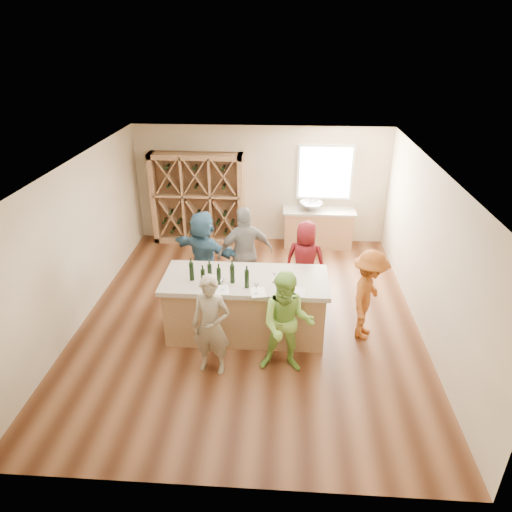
# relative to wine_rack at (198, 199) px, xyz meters

# --- Properties ---
(floor) EXTENTS (6.00, 7.00, 0.10)m
(floor) POSITION_rel_wine_rack_xyz_m (1.50, -3.27, -1.15)
(floor) COLOR brown
(floor) RESTS_ON ground
(ceiling) EXTENTS (6.00, 7.00, 0.10)m
(ceiling) POSITION_rel_wine_rack_xyz_m (1.50, -3.27, 1.75)
(ceiling) COLOR white
(ceiling) RESTS_ON ground
(wall_back) EXTENTS (6.00, 0.10, 2.80)m
(wall_back) POSITION_rel_wine_rack_xyz_m (1.50, 0.28, 0.30)
(wall_back) COLOR #C3B08D
(wall_back) RESTS_ON ground
(wall_front) EXTENTS (6.00, 0.10, 2.80)m
(wall_front) POSITION_rel_wine_rack_xyz_m (1.50, -6.82, 0.30)
(wall_front) COLOR #C3B08D
(wall_front) RESTS_ON ground
(wall_left) EXTENTS (0.10, 7.00, 2.80)m
(wall_left) POSITION_rel_wine_rack_xyz_m (-1.55, -3.27, 0.30)
(wall_left) COLOR #C3B08D
(wall_left) RESTS_ON ground
(wall_right) EXTENTS (0.10, 7.00, 2.80)m
(wall_right) POSITION_rel_wine_rack_xyz_m (4.55, -3.27, 0.30)
(wall_right) COLOR #C3B08D
(wall_right) RESTS_ON ground
(window_frame) EXTENTS (1.30, 0.06, 1.30)m
(window_frame) POSITION_rel_wine_rack_xyz_m (3.00, 0.20, 0.65)
(window_frame) COLOR white
(window_frame) RESTS_ON wall_back
(window_pane) EXTENTS (1.18, 0.01, 1.18)m
(window_pane) POSITION_rel_wine_rack_xyz_m (3.00, 0.17, 0.65)
(window_pane) COLOR white
(window_pane) RESTS_ON wall_back
(wine_rack) EXTENTS (2.20, 0.45, 2.20)m
(wine_rack) POSITION_rel_wine_rack_xyz_m (0.00, 0.00, 0.00)
(wine_rack) COLOR #9C724A
(wine_rack) RESTS_ON floor
(back_counter_base) EXTENTS (1.60, 0.58, 0.86)m
(back_counter_base) POSITION_rel_wine_rack_xyz_m (2.90, -0.07, -0.67)
(back_counter_base) COLOR #9C724A
(back_counter_base) RESTS_ON floor
(back_counter_top) EXTENTS (1.70, 0.62, 0.06)m
(back_counter_top) POSITION_rel_wine_rack_xyz_m (2.90, -0.07, -0.21)
(back_counter_top) COLOR #AA9D8B
(back_counter_top) RESTS_ON back_counter_base
(sink) EXTENTS (0.54, 0.54, 0.19)m
(sink) POSITION_rel_wine_rack_xyz_m (2.70, -0.07, -0.09)
(sink) COLOR silver
(sink) RESTS_ON back_counter_top
(faucet) EXTENTS (0.02, 0.02, 0.30)m
(faucet) POSITION_rel_wine_rack_xyz_m (2.70, 0.11, -0.03)
(faucet) COLOR silver
(faucet) RESTS_ON back_counter_top
(tasting_counter_base) EXTENTS (2.60, 1.00, 1.00)m
(tasting_counter_base) POSITION_rel_wine_rack_xyz_m (1.47, -3.75, -0.60)
(tasting_counter_base) COLOR #9C724A
(tasting_counter_base) RESTS_ON floor
(tasting_counter_top) EXTENTS (2.72, 1.12, 0.08)m
(tasting_counter_top) POSITION_rel_wine_rack_xyz_m (1.47, -3.75, -0.06)
(tasting_counter_top) COLOR #AA9D8B
(tasting_counter_top) RESTS_ON tasting_counter_base
(wine_bottle_a) EXTENTS (0.10, 0.10, 0.31)m
(wine_bottle_a) POSITION_rel_wine_rack_xyz_m (0.61, -3.87, 0.13)
(wine_bottle_a) COLOR black
(wine_bottle_a) RESTS_ON tasting_counter_top
(wine_bottle_b) EXTENTS (0.08, 0.08, 0.28)m
(wine_bottle_b) POSITION_rel_wine_rack_xyz_m (0.82, -4.03, 0.12)
(wine_bottle_b) COLOR black
(wine_bottle_b) RESTS_ON tasting_counter_top
(wine_bottle_c) EXTENTS (0.08, 0.08, 0.29)m
(wine_bottle_c) POSITION_rel_wine_rack_xyz_m (0.91, -3.87, 0.13)
(wine_bottle_c) COLOR black
(wine_bottle_c) RESTS_ON tasting_counter_top
(wine_bottle_d) EXTENTS (0.08, 0.08, 0.29)m
(wine_bottle_d) POSITION_rel_wine_rack_xyz_m (1.07, -3.98, 0.12)
(wine_bottle_d) COLOR black
(wine_bottle_d) RESTS_ON tasting_counter_top
(wine_bottle_e) EXTENTS (0.09, 0.09, 0.31)m
(wine_bottle_e) POSITION_rel_wine_rack_xyz_m (1.28, -3.91, 0.13)
(wine_bottle_e) COLOR black
(wine_bottle_e) RESTS_ON tasting_counter_top
(wine_glass_a) EXTENTS (0.10, 0.10, 0.20)m
(wine_glass_a) POSITION_rel_wine_rack_xyz_m (1.14, -4.16, 0.08)
(wine_glass_a) COLOR white
(wine_glass_a) RESTS_ON tasting_counter_top
(wine_glass_b) EXTENTS (0.08, 0.08, 0.19)m
(wine_glass_b) POSITION_rel_wine_rack_xyz_m (1.68, -4.24, 0.08)
(wine_glass_b) COLOR white
(wine_glass_b) RESTS_ON tasting_counter_top
(wine_glass_c) EXTENTS (0.08, 0.08, 0.19)m
(wine_glass_c) POSITION_rel_wine_rack_xyz_m (2.17, -4.23, 0.08)
(wine_glass_c) COLOR white
(wine_glass_c) RESTS_ON tasting_counter_top
(wine_glass_d) EXTENTS (0.07, 0.07, 0.16)m
(wine_glass_d) POSITION_rel_wine_rack_xyz_m (1.94, -3.87, 0.06)
(wine_glass_d) COLOR white
(wine_glass_d) RESTS_ON tasting_counter_top
(tasting_menu_a) EXTENTS (0.26, 0.33, 0.00)m
(tasting_menu_a) POSITION_rel_wine_rack_xyz_m (1.13, -4.15, -0.02)
(tasting_menu_a) COLOR white
(tasting_menu_a) RESTS_ON tasting_counter_top
(tasting_menu_b) EXTENTS (0.28, 0.35, 0.00)m
(tasting_menu_b) POSITION_rel_wine_rack_xyz_m (1.71, -4.19, -0.02)
(tasting_menu_b) COLOR white
(tasting_menu_b) RESTS_ON tasting_counter_top
(tasting_menu_c) EXTENTS (0.24, 0.31, 0.00)m
(tasting_menu_c) POSITION_rel_wine_rack_xyz_m (2.33, -4.15, -0.02)
(tasting_menu_c) COLOR white
(tasting_menu_c) RESTS_ON tasting_counter_top
(person_near_left) EXTENTS (0.66, 0.53, 1.63)m
(person_near_left) POSITION_rel_wine_rack_xyz_m (1.04, -4.74, -0.29)
(person_near_left) COLOR gray
(person_near_left) RESTS_ON floor
(person_near_right) EXTENTS (0.83, 0.48, 1.67)m
(person_near_right) POSITION_rel_wine_rack_xyz_m (2.17, -4.66, -0.26)
(person_near_right) COLOR #8CC64C
(person_near_right) RESTS_ON floor
(person_server) EXTENTS (0.83, 1.14, 1.60)m
(person_server) POSITION_rel_wine_rack_xyz_m (3.50, -3.70, -0.30)
(person_server) COLOR #994C19
(person_server) RESTS_ON floor
(person_far_mid) EXTENTS (1.21, 0.89, 1.84)m
(person_far_mid) POSITION_rel_wine_rack_xyz_m (1.36, -2.50, -0.18)
(person_far_mid) COLOR slate
(person_far_mid) RESTS_ON floor
(person_far_right) EXTENTS (0.87, 0.67, 1.59)m
(person_far_right) POSITION_rel_wine_rack_xyz_m (2.50, -2.51, -0.30)
(person_far_right) COLOR #590F14
(person_far_right) RESTS_ON floor
(person_far_left) EXTENTS (1.67, 1.20, 1.70)m
(person_far_left) POSITION_rel_wine_rack_xyz_m (0.54, -2.40, -0.25)
(person_far_left) COLOR #335972
(person_far_left) RESTS_ON floor
(wine_bottle_f) EXTENTS (0.07, 0.07, 0.30)m
(wine_bottle_f) POSITION_rel_wine_rack_xyz_m (1.52, -4.05, 0.13)
(wine_bottle_f) COLOR black
(wine_bottle_f) RESTS_ON tasting_counter_top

